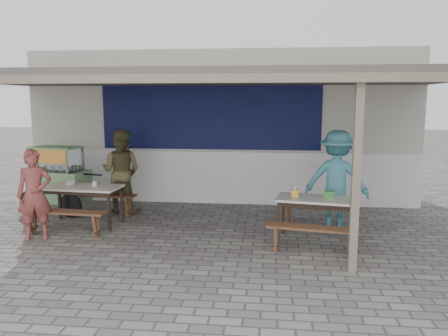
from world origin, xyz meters
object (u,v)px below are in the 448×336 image
at_px(patron_street_side, 35,194).
at_px(patron_wall_side, 121,171).
at_px(vendor_cart, 58,177).
at_px(patron_right_table, 337,179).
at_px(table_left, 82,190).
at_px(bench_right_street, 313,234).
at_px(bench_right_wall, 319,212).
at_px(tissue_box, 295,193).
at_px(donation_box, 329,194).
at_px(bench_left_wall, 100,199).
at_px(condiment_bowl, 70,183).
at_px(table_right, 317,203).
at_px(condiment_jar, 95,183).
at_px(bench_left_street, 64,217).

xyz_separation_m(patron_street_side, patron_wall_side, (0.86, 1.89, 0.10)).
height_order(vendor_cart, patron_right_table, patron_right_table).
relative_size(table_left, bench_right_street, 1.03).
bearing_deg(patron_street_side, patron_wall_side, 42.28).
bearing_deg(bench_right_wall, vendor_cart, -177.84).
height_order(vendor_cart, patron_street_side, patron_street_side).
xyz_separation_m(patron_street_side, tissue_box, (4.41, 0.46, 0.03)).
bearing_deg(donation_box, patron_wall_side, 159.90).
distance_m(bench_right_street, vendor_cart, 5.55).
distance_m(patron_wall_side, donation_box, 4.38).
height_order(bench_right_street, patron_street_side, patron_street_side).
bearing_deg(bench_left_wall, condiment_bowl, -117.81).
xyz_separation_m(donation_box, condiment_bowl, (-4.83, 0.64, -0.03)).
relative_size(table_left, patron_wall_side, 0.84).
xyz_separation_m(bench_left_wall, condiment_bowl, (-0.35, -0.57, 0.44)).
height_order(bench_right_wall, patron_wall_side, patron_wall_side).
xyz_separation_m(bench_left_wall, patron_right_table, (4.73, -0.31, 0.57)).
distance_m(patron_street_side, tissue_box, 4.43).
bearing_deg(bench_right_street, bench_right_wall, 90.00).
bearing_deg(table_right, table_left, -177.30).
xyz_separation_m(table_right, patron_street_side, (-4.77, -0.37, 0.11)).
height_order(bench_right_street, patron_right_table, patron_right_table).
relative_size(table_right, bench_right_street, 0.98).
bearing_deg(tissue_box, condiment_jar, 172.35).
bearing_deg(condiment_bowl, bench_right_street, -16.66).
bearing_deg(bench_left_wall, bench_left_street, -90.00).
relative_size(tissue_box, condiment_jar, 1.17).
xyz_separation_m(bench_right_street, patron_street_side, (-4.65, 0.32, 0.44)).
height_order(table_left, patron_wall_side, patron_wall_side).
relative_size(patron_wall_side, tissue_box, 15.60).
distance_m(bench_right_wall, condiment_bowl, 4.77).
xyz_separation_m(patron_street_side, condiment_bowl, (0.14, 1.03, 0.00)).
distance_m(patron_street_side, condiment_bowl, 1.04).
relative_size(bench_right_street, patron_wall_side, 0.82).
distance_m(tissue_box, donation_box, 0.57).
height_order(table_left, patron_street_side, patron_street_side).
distance_m(table_left, bench_left_street, 0.77).
relative_size(patron_street_side, condiment_bowl, 6.99).
xyz_separation_m(table_left, condiment_bowl, (-0.30, 0.13, 0.11)).
bearing_deg(bench_right_wall, condiment_jar, -168.93).
bearing_deg(patron_right_table, vendor_cart, 9.64).
relative_size(bench_right_street, donation_box, 8.04).
bearing_deg(tissue_box, bench_right_street, -72.38).
height_order(tissue_box, donation_box, donation_box).
height_order(bench_left_street, condiment_bowl, condiment_bowl).
height_order(vendor_cart, patron_wall_side, patron_wall_side).
height_order(patron_street_side, condiment_bowl, patron_street_side).
distance_m(table_right, tissue_box, 0.40).
height_order(donation_box, condiment_bowl, donation_box).
xyz_separation_m(table_left, patron_right_table, (4.78, 0.38, 0.24)).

